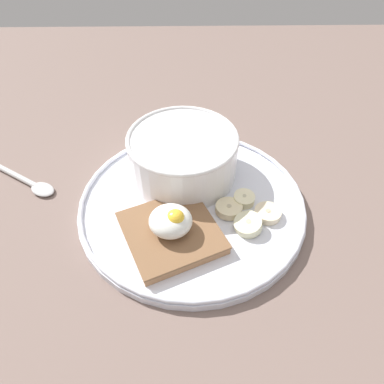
{
  "coord_description": "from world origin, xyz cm",
  "views": [
    {
      "loc": [
        0.54,
        33.05,
        38.54
      ],
      "look_at": [
        0.0,
        0.0,
        5.0
      ],
      "focal_mm": 35.0,
      "sensor_mm": 36.0,
      "label": 1
    }
  ],
  "objects_px": {
    "banana_slice_front": "(244,198)",
    "spoon": "(30,183)",
    "toast_slice": "(171,232)",
    "poached_egg": "(171,221)",
    "banana_slice_back": "(248,224)",
    "banana_slice_left": "(229,209)",
    "oatmeal_bowl": "(183,155)",
    "banana_slice_right": "(268,213)"
  },
  "relations": [
    {
      "from": "poached_egg",
      "to": "banana_slice_back",
      "type": "height_order",
      "value": "poached_egg"
    },
    {
      "from": "oatmeal_bowl",
      "to": "banana_slice_front",
      "type": "distance_m",
      "value": 0.1
    },
    {
      "from": "banana_slice_back",
      "to": "banana_slice_right",
      "type": "distance_m",
      "value": 0.03
    },
    {
      "from": "toast_slice",
      "to": "banana_slice_right",
      "type": "distance_m",
      "value": 0.12
    },
    {
      "from": "toast_slice",
      "to": "banana_slice_left",
      "type": "distance_m",
      "value": 0.08
    },
    {
      "from": "poached_egg",
      "to": "banana_slice_front",
      "type": "xyz_separation_m",
      "value": [
        -0.09,
        -0.06,
        -0.02
      ]
    },
    {
      "from": "toast_slice",
      "to": "spoon",
      "type": "distance_m",
      "value": 0.22
    },
    {
      "from": "banana_slice_left",
      "to": "spoon",
      "type": "height_order",
      "value": "banana_slice_left"
    },
    {
      "from": "banana_slice_front",
      "to": "banana_slice_back",
      "type": "height_order",
      "value": "banana_slice_back"
    },
    {
      "from": "banana_slice_back",
      "to": "oatmeal_bowl",
      "type": "bearing_deg",
      "value": -52.09
    },
    {
      "from": "oatmeal_bowl",
      "to": "banana_slice_front",
      "type": "xyz_separation_m",
      "value": [
        -0.08,
        0.06,
        -0.03
      ]
    },
    {
      "from": "oatmeal_bowl",
      "to": "banana_slice_left",
      "type": "distance_m",
      "value": 0.1
    },
    {
      "from": "toast_slice",
      "to": "banana_slice_back",
      "type": "relative_size",
      "value": 3.05
    },
    {
      "from": "poached_egg",
      "to": "banana_slice_back",
      "type": "xyz_separation_m",
      "value": [
        -0.09,
        -0.01,
        -0.02
      ]
    },
    {
      "from": "banana_slice_right",
      "to": "spoon",
      "type": "bearing_deg",
      "value": -12.59
    },
    {
      "from": "oatmeal_bowl",
      "to": "banana_slice_right",
      "type": "relative_size",
      "value": 3.1
    },
    {
      "from": "toast_slice",
      "to": "poached_egg",
      "type": "distance_m",
      "value": 0.02
    },
    {
      "from": "poached_egg",
      "to": "banana_slice_right",
      "type": "bearing_deg",
      "value": -165.42
    },
    {
      "from": "toast_slice",
      "to": "banana_slice_back",
      "type": "bearing_deg",
      "value": -173.45
    },
    {
      "from": "oatmeal_bowl",
      "to": "banana_slice_right",
      "type": "height_order",
      "value": "oatmeal_bowl"
    },
    {
      "from": "banana_slice_front",
      "to": "oatmeal_bowl",
      "type": "bearing_deg",
      "value": -35.1
    },
    {
      "from": "banana_slice_left",
      "to": "banana_slice_right",
      "type": "height_order",
      "value": "same"
    },
    {
      "from": "banana_slice_left",
      "to": "spoon",
      "type": "xyz_separation_m",
      "value": [
        0.27,
        -0.06,
        -0.01
      ]
    },
    {
      "from": "toast_slice",
      "to": "banana_slice_right",
      "type": "xyz_separation_m",
      "value": [
        -0.12,
        -0.03,
        -0.0
      ]
    },
    {
      "from": "banana_slice_left",
      "to": "banana_slice_right",
      "type": "relative_size",
      "value": 0.92
    },
    {
      "from": "banana_slice_front",
      "to": "banana_slice_left",
      "type": "bearing_deg",
      "value": 39.39
    },
    {
      "from": "toast_slice",
      "to": "banana_slice_back",
      "type": "xyz_separation_m",
      "value": [
        -0.09,
        -0.01,
        -0.0
      ]
    },
    {
      "from": "banana_slice_front",
      "to": "banana_slice_left",
      "type": "xyz_separation_m",
      "value": [
        0.02,
        0.02,
        -0.0
      ]
    },
    {
      "from": "oatmeal_bowl",
      "to": "banana_slice_front",
      "type": "height_order",
      "value": "oatmeal_bowl"
    },
    {
      "from": "poached_egg",
      "to": "banana_slice_left",
      "type": "relative_size",
      "value": 1.15
    },
    {
      "from": "oatmeal_bowl",
      "to": "toast_slice",
      "type": "bearing_deg",
      "value": 82.81
    },
    {
      "from": "banana_slice_front",
      "to": "spoon",
      "type": "distance_m",
      "value": 0.3
    },
    {
      "from": "banana_slice_right",
      "to": "spoon",
      "type": "height_order",
      "value": "banana_slice_right"
    },
    {
      "from": "oatmeal_bowl",
      "to": "spoon",
      "type": "distance_m",
      "value": 0.22
    },
    {
      "from": "banana_slice_front",
      "to": "banana_slice_back",
      "type": "xyz_separation_m",
      "value": [
        0.0,
        0.05,
        0.0
      ]
    },
    {
      "from": "toast_slice",
      "to": "poached_egg",
      "type": "xyz_separation_m",
      "value": [
        -0.0,
        0.0,
        0.02
      ]
    },
    {
      "from": "banana_slice_right",
      "to": "toast_slice",
      "type": "bearing_deg",
      "value": 14.3
    },
    {
      "from": "banana_slice_front",
      "to": "banana_slice_back",
      "type": "bearing_deg",
      "value": 89.71
    },
    {
      "from": "banana_slice_front",
      "to": "spoon",
      "type": "xyz_separation_m",
      "value": [
        0.29,
        -0.05,
        -0.01
      ]
    },
    {
      "from": "banana_slice_back",
      "to": "spoon",
      "type": "distance_m",
      "value": 0.31
    },
    {
      "from": "spoon",
      "to": "poached_egg",
      "type": "bearing_deg",
      "value": 152.99
    },
    {
      "from": "poached_egg",
      "to": "toast_slice",
      "type": "bearing_deg",
      "value": -30.65
    }
  ]
}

